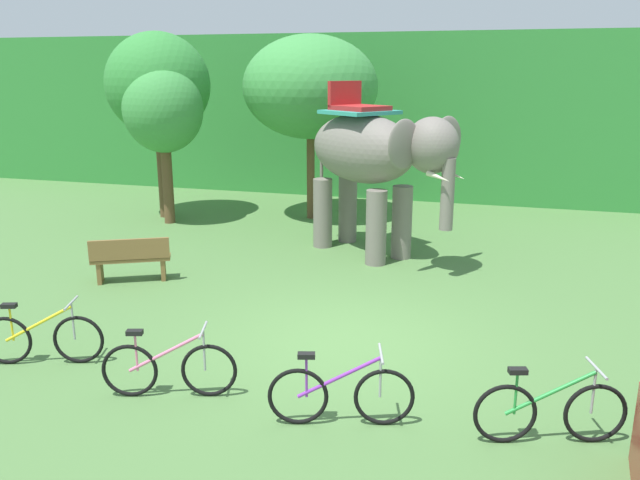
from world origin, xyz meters
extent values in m
plane|color=#4C753D|center=(0.00, 0.00, 0.00)|extent=(80.00, 80.00, 0.00)
cube|color=#338438|center=(0.00, 14.02, 2.56)|extent=(36.00, 6.00, 5.12)
cylinder|color=brown|center=(-6.93, 6.91, 1.19)|extent=(0.34, 0.34, 2.39)
ellipsoid|color=#338438|center=(-6.93, 6.91, 3.63)|extent=(2.78, 2.78, 2.76)
cylinder|color=brown|center=(-6.45, 6.25, 1.01)|extent=(0.28, 0.28, 2.01)
ellipsoid|color=#3D8E42|center=(-6.45, 6.25, 3.03)|extent=(2.07, 2.07, 2.25)
cylinder|color=brown|center=(-2.94, 7.85, 1.17)|extent=(0.22, 0.22, 2.34)
ellipsoid|color=#3D8E42|center=(-2.94, 7.85, 3.57)|extent=(3.60, 3.60, 2.73)
ellipsoid|color=slate|center=(-0.86, 4.91, 2.35)|extent=(3.18, 2.82, 1.50)
cylinder|color=slate|center=(0.10, 4.71, 0.80)|extent=(0.44, 0.44, 1.60)
cylinder|color=slate|center=(-0.34, 4.08, 0.80)|extent=(0.44, 0.44, 1.60)
cylinder|color=slate|center=(-1.37, 5.74, 0.80)|extent=(0.44, 0.44, 1.60)
cylinder|color=slate|center=(-1.81, 5.12, 0.80)|extent=(0.44, 0.44, 1.60)
ellipsoid|color=slate|center=(0.78, 3.76, 2.60)|extent=(1.48, 1.45, 1.10)
ellipsoid|color=slate|center=(1.01, 4.35, 2.65)|extent=(0.62, 0.78, 0.96)
ellipsoid|color=slate|center=(0.30, 3.34, 2.65)|extent=(0.62, 0.78, 0.96)
cylinder|color=slate|center=(1.15, 3.50, 1.70)|extent=(0.26, 0.26, 1.40)
cone|color=beige|center=(1.23, 3.71, 2.05)|extent=(0.53, 0.42, 0.21)
cone|color=beige|center=(0.98, 3.35, 2.05)|extent=(0.53, 0.42, 0.21)
cube|color=teal|center=(-0.94, 4.97, 3.13)|extent=(1.83, 1.84, 0.08)
cube|color=#B22323|center=(-0.94, 4.97, 3.22)|extent=(1.42, 1.37, 0.10)
cube|color=#B22323|center=(-1.35, 5.26, 3.50)|extent=(0.60, 0.79, 0.56)
cylinder|color=slate|center=(-2.02, 5.73, 1.90)|extent=(0.08, 0.08, 0.90)
torus|color=black|center=(-4.38, -2.06, 0.36)|extent=(0.69, 0.27, 0.71)
torus|color=black|center=(-3.42, -1.75, 0.36)|extent=(0.69, 0.27, 0.71)
cylinder|color=yellow|center=(-3.92, -1.91, 0.60)|extent=(0.94, 0.34, 0.54)
cylinder|color=yellow|center=(-4.28, -2.03, 0.61)|extent=(0.03, 0.03, 0.52)
cube|color=black|center=(-4.28, -2.03, 0.88)|extent=(0.22, 0.16, 0.06)
cylinder|color=#9E9EA3|center=(-3.47, -1.76, 0.64)|extent=(0.03, 0.03, 0.55)
cylinder|color=#9E9EA3|center=(-3.47, -1.76, 0.91)|extent=(0.19, 0.50, 0.03)
torus|color=black|center=(-2.20, -2.39, 0.36)|extent=(0.70, 0.25, 0.71)
torus|color=black|center=(-1.24, -2.10, 0.36)|extent=(0.70, 0.25, 0.71)
cylinder|color=pink|center=(-1.75, -2.25, 0.60)|extent=(0.94, 0.32, 0.54)
cylinder|color=pink|center=(-2.11, -2.36, 0.61)|extent=(0.03, 0.03, 0.52)
cube|color=black|center=(-2.11, -2.36, 0.88)|extent=(0.22, 0.15, 0.06)
cylinder|color=#9E9EA3|center=(-1.29, -2.12, 0.64)|extent=(0.03, 0.03, 0.55)
cylinder|color=#9E9EA3|center=(-1.29, -2.12, 0.91)|extent=(0.18, 0.51, 0.03)
torus|color=black|center=(0.04, -2.42, 0.36)|extent=(0.70, 0.23, 0.71)
torus|color=black|center=(1.00, -2.16, 0.36)|extent=(0.70, 0.23, 0.71)
cylinder|color=purple|center=(0.50, -2.29, 0.60)|extent=(0.95, 0.30, 0.54)
cylinder|color=purple|center=(0.14, -2.39, 0.61)|extent=(0.03, 0.03, 0.52)
cube|color=black|center=(0.14, -2.39, 0.88)|extent=(0.22, 0.15, 0.06)
cylinder|color=#9E9EA3|center=(0.96, -2.17, 0.64)|extent=(0.03, 0.03, 0.55)
cylinder|color=#9E9EA3|center=(0.96, -2.17, 0.91)|extent=(0.17, 0.51, 0.03)
torus|color=black|center=(2.35, -2.15, 0.36)|extent=(0.69, 0.25, 0.71)
torus|color=black|center=(3.31, -1.86, 0.36)|extent=(0.69, 0.25, 0.71)
cylinder|color=green|center=(2.81, -2.01, 0.60)|extent=(0.94, 0.32, 0.54)
cylinder|color=green|center=(2.45, -2.12, 0.61)|extent=(0.03, 0.03, 0.52)
cube|color=black|center=(2.45, -2.12, 0.88)|extent=(0.22, 0.15, 0.06)
cylinder|color=#9E9EA3|center=(3.26, -1.87, 0.64)|extent=(0.03, 0.03, 0.55)
cylinder|color=#9E9EA3|center=(3.26, -1.87, 0.91)|extent=(0.18, 0.51, 0.03)
cube|color=brown|center=(-4.72, 1.66, 0.45)|extent=(1.52, 1.04, 0.06)
cube|color=brown|center=(-4.64, 1.50, 0.69)|extent=(1.36, 0.74, 0.40)
cube|color=brown|center=(-5.26, 1.38, 0.23)|extent=(0.23, 0.36, 0.45)
cube|color=brown|center=(-4.19, 1.93, 0.23)|extent=(0.23, 0.36, 0.45)
camera|label=1|loc=(2.13, -8.73, 4.03)|focal=35.67mm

